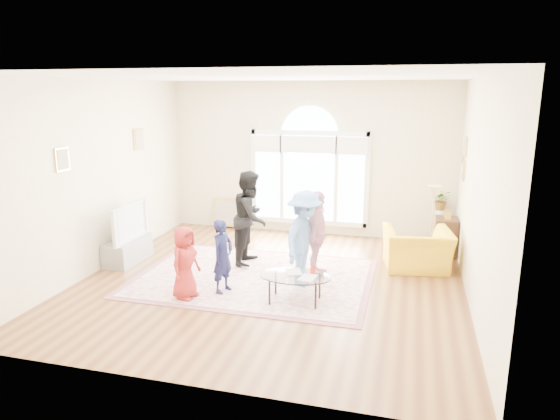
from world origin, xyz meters
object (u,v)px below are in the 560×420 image
(television, at_px, (126,221))
(tv_console, at_px, (128,250))
(coffee_table, at_px, (295,277))
(area_rug, at_px, (254,277))
(armchair, at_px, (417,250))

(television, bearing_deg, tv_console, -180.00)
(television, xyz_separation_m, coffee_table, (3.31, -0.97, -0.35))
(area_rug, bearing_deg, tv_console, 175.61)
(tv_console, height_order, armchair, armchair)
(television, height_order, coffee_table, television)
(tv_console, distance_m, coffee_table, 3.46)
(television, xyz_separation_m, armchair, (5.00, 0.92, -0.40))
(television, relative_size, armchair, 1.05)
(area_rug, distance_m, armchair, 2.82)
(television, distance_m, armchair, 5.10)
(armchair, bearing_deg, area_rug, 13.54)
(tv_console, bearing_deg, television, 0.00)
(area_rug, bearing_deg, coffee_table, -41.87)
(area_rug, xyz_separation_m, tv_console, (-2.44, 0.19, 0.20))
(television, bearing_deg, coffee_table, -16.36)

